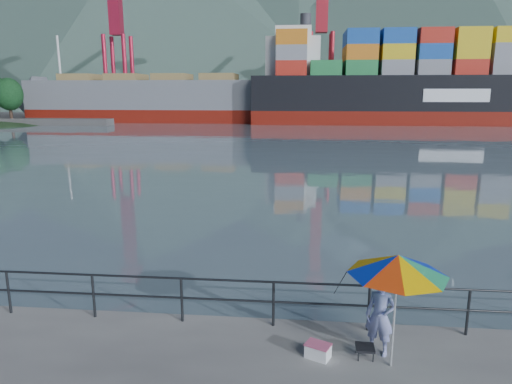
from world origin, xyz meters
TOP-DOWN VIEW (x-y plane):
  - harbor_water at (0.00, 130.00)m, footprint 500.00×280.00m
  - far_dock at (10.00, 93.00)m, footprint 200.00×40.00m
  - guardrail at (0.00, 1.70)m, footprint 22.00×0.06m
  - mountains at (38.82, 207.75)m, footprint 600.00×332.80m
  - port_cranes at (31.00, 84.00)m, footprint 116.00×28.00m
  - container_stacks at (34.95, 93.54)m, footprint 58.00×8.40m
  - fisherman at (3.08, 0.84)m, footprint 0.66×0.56m
  - beach_umbrella at (3.24, 0.42)m, footprint 1.87×1.87m
  - folding_stool at (2.80, 0.66)m, footprint 0.36×0.36m
  - cooler_bag at (1.91, 0.56)m, footprint 0.52×0.45m
  - fishing_rod at (2.40, 1.98)m, footprint 0.08×1.89m
  - bulk_carrier at (-16.44, 74.93)m, footprint 57.44×9.94m
  - container_ship at (27.06, 72.84)m, footprint 64.10×10.68m

SIDE VIEW (x-z plane):
  - harbor_water at x=0.00m, z-range 0.00..0.00m
  - far_dock at x=10.00m, z-range -0.20..0.20m
  - fishing_rod at x=2.40m, z-range -0.66..0.66m
  - folding_stool at x=2.80m, z-range 0.01..0.23m
  - cooler_bag at x=1.91m, z-range 0.00..0.25m
  - guardrail at x=0.00m, z-range 0.01..1.03m
  - fisherman at x=3.08m, z-range 0.00..1.53m
  - beach_umbrella at x=3.24m, z-range 0.89..3.05m
  - container_stacks at x=34.95m, z-range -1.12..6.68m
  - bulk_carrier at x=-16.44m, z-range -3.21..11.29m
  - container_ship at x=27.06m, z-range -3.25..14.85m
  - port_cranes at x=31.00m, z-range -3.20..35.20m
  - mountains at x=38.82m, z-range -4.45..75.55m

